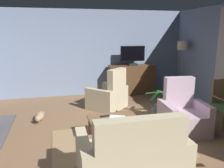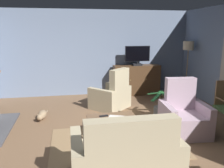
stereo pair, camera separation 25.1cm
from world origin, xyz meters
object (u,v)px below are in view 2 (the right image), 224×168
at_px(television, 137,55).
at_px(potted_plant_small_fern_corner, 160,110).
at_px(armchair_in_far_corner, 112,96).
at_px(cat, 42,115).
at_px(coffee_table, 112,119).
at_px(folded_newspaper, 116,117).
at_px(tv_cabinet, 136,81).
at_px(tv_remote, 104,116).
at_px(sofa_floral, 125,159).
at_px(floor_lamp, 188,51).
at_px(armchair_near_window, 184,117).

xyz_separation_m(television, potted_plant_small_fern_corner, (-0.04, -2.17, -1.13)).
xyz_separation_m(armchair_in_far_corner, cat, (-1.81, -0.50, -0.24)).
relative_size(coffee_table, folded_newspaper, 3.30).
height_order(coffee_table, armchair_in_far_corner, armchair_in_far_corner).
relative_size(tv_cabinet, armchair_in_far_corner, 1.25).
bearing_deg(tv_cabinet, television, -90.00).
relative_size(tv_remote, sofa_floral, 0.11).
xyz_separation_m(television, cat, (-2.90, -1.73, -1.22)).
bearing_deg(sofa_floral, armchair_in_far_corner, 82.79).
bearing_deg(coffee_table, television, 64.69).
bearing_deg(armchair_in_far_corner, potted_plant_small_fern_corner, -42.44).
bearing_deg(tv_cabinet, folded_newspaper, -113.29).
distance_m(folded_newspaper, potted_plant_small_fern_corner, 1.57).
xyz_separation_m(tv_cabinet, tv_remote, (-1.56, -3.00, -0.03)).
xyz_separation_m(tv_cabinet, coffee_table, (-1.41, -3.03, -0.10)).
relative_size(tv_cabinet, floor_lamp, 0.87).
distance_m(tv_remote, armchair_in_far_corner, 1.79).
bearing_deg(television, folded_newspaper, -113.65).
relative_size(armchair_in_far_corner, cat, 1.68).
bearing_deg(armchair_near_window, cat, 155.45).
xyz_separation_m(tv_cabinet, armchair_in_far_corner, (-1.08, -1.28, -0.13)).
bearing_deg(armchair_near_window, tv_remote, 174.85).
height_order(television, tv_remote, television).
bearing_deg(tv_cabinet, sofa_floral, -108.35).
xyz_separation_m(coffee_table, armchair_near_window, (1.49, -0.11, -0.02)).
distance_m(sofa_floral, floor_lamp, 5.14).
height_order(tv_remote, folded_newspaper, tv_remote).
bearing_deg(cat, armchair_in_far_corner, 15.55).
xyz_separation_m(tv_remote, potted_plant_small_fern_corner, (1.52, 0.77, -0.24)).
distance_m(tv_cabinet, folded_newspaper, 3.37).
xyz_separation_m(television, coffee_table, (-1.41, -2.98, -0.95)).
height_order(television, cat, television).
height_order(tv_cabinet, folded_newspaper, tv_cabinet).
relative_size(tv_cabinet, sofa_floral, 1.04).
height_order(tv_cabinet, floor_lamp, floor_lamp).
xyz_separation_m(sofa_floral, cat, (-1.41, 2.70, -0.24)).
relative_size(folded_newspaper, armchair_in_far_corner, 0.24).
xyz_separation_m(coffee_table, potted_plant_small_fern_corner, (1.36, 0.81, -0.18)).
relative_size(folded_newspaper, sofa_floral, 0.20).
bearing_deg(tv_cabinet, coffee_table, -114.92).
bearing_deg(sofa_floral, tv_remote, 92.91).
height_order(armchair_near_window, potted_plant_small_fern_corner, armchair_near_window).
bearing_deg(potted_plant_small_fern_corner, television, 88.82).
height_order(sofa_floral, cat, sofa_floral).
height_order(folded_newspaper, armchair_in_far_corner, armchair_in_far_corner).
xyz_separation_m(coffee_table, folded_newspaper, (0.08, -0.07, 0.06)).
bearing_deg(sofa_floral, television, 71.44).
xyz_separation_m(sofa_floral, floor_lamp, (3.03, 4.00, 1.14)).
height_order(coffee_table, cat, coffee_table).
bearing_deg(folded_newspaper, sofa_floral, -74.15).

